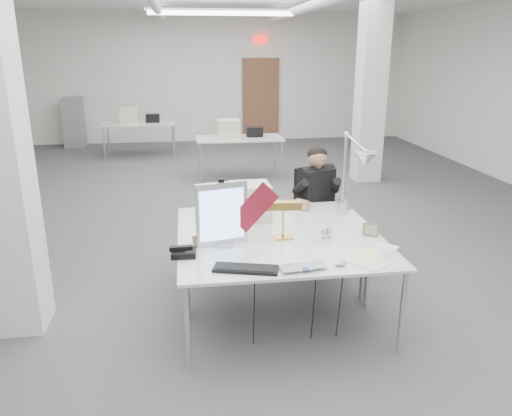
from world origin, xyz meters
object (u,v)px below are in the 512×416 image
Objects in this scene: monitor at (222,214)px; architect_lamp at (352,181)px; seated_person at (316,186)px; laptop at (306,270)px; desk_phone at (184,253)px; beige_monitor at (250,201)px; desk_main at (289,255)px; office_chair at (314,215)px; bankers_lamp at (283,218)px.

monitor is 0.69× the size of architect_lamp.
architect_lamp is at bearing -102.06° from seated_person.
seated_person is 2.52× the size of laptop.
desk_phone reaches higher than laptop.
seated_person is at bearing 75.84° from architect_lamp.
architect_lamp is at bearing -13.09° from beige_monitor.
seated_person is 2.03m from desk_phone.
desk_main is 1.66m from office_chair.
beige_monitor is at bearing 49.70° from monitor.
bankers_lamp is 0.92m from desk_phone.
beige_monitor is at bearing -165.02° from office_chair.
bankers_lamp is (0.02, 0.35, 0.20)m from desk_main.
office_chair is 2.97× the size of beige_monitor.
monitor reaches higher than laptop.
beige_monitor reaches higher than laptop.
bankers_lamp reaches higher than office_chair.
architect_lamp reaches higher than desk_main.
bankers_lamp is 0.47× the size of architect_lamp.
office_chair is at bearing 65.49° from laptop.
monitor is at bearing 33.01° from desk_phone.
laptop is 1.31m from beige_monitor.
desk_phone is 0.53× the size of beige_monitor.
desk_phone is 1.08m from beige_monitor.
seated_person is 2.40× the size of beige_monitor.
laptop is at bearing -24.33° from desk_phone.
beige_monitor is at bearing 53.58° from desk_phone.
beige_monitor reaches higher than desk_phone.
laptop is at bearing -147.40° from architect_lamp.
laptop is 0.73m from bankers_lamp.
office_chair is 2.08m from desk_phone.
desk_main is 1.12m from architect_lamp.
office_chair is at bearing 67.72° from seated_person.
desk_phone is (-1.46, -1.41, -0.12)m from seated_person.
bankers_lamp is 1.02× the size of beige_monitor.
desk_phone is (-1.46, -1.46, 0.23)m from office_chair.
desk_phone is at bearing 146.13° from laptop.
desk_main is at bearing -86.91° from bankers_lamp.
beige_monitor is (0.66, 0.84, 0.15)m from desk_phone.
architect_lamp is (0.14, -0.82, 0.60)m from office_chair.
monitor is 1.45× the size of bankers_lamp.
beige_monitor is (-0.19, 0.92, 0.19)m from desk_main.
desk_phone is at bearing -157.47° from office_chair.
seated_person is at bearing 45.37° from desk_phone.
office_chair reaches higher than desk_phone.
desk_phone is (-0.87, -0.27, -0.16)m from bankers_lamp.
seated_person is 1.66m from monitor.
laptop is 1.80× the size of desk_phone.
office_chair is at bearing 68.14° from desk_main.
seated_person is at bearing 33.83° from beige_monitor.
seated_person is 1.93m from laptop.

